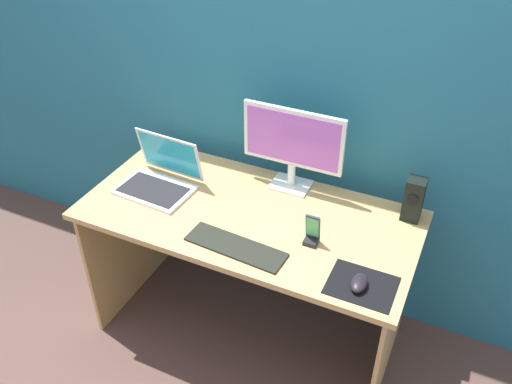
{
  "coord_description": "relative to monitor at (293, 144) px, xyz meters",
  "views": [
    {
      "loc": [
        0.81,
        -1.66,
        2.2
      ],
      "look_at": [
        0.05,
        -0.02,
        0.9
      ],
      "focal_mm": 37.84,
      "sensor_mm": 36.0,
      "label": 1
    }
  ],
  "objects": [
    {
      "name": "speaker_right",
      "position": [
        0.55,
        -0.01,
        -0.13
      ],
      "size": [
        0.08,
        0.08,
        0.2
      ],
      "color": "black",
      "rests_on": "desk"
    },
    {
      "name": "phone_in_dock",
      "position": [
        0.22,
        -0.33,
        -0.18
      ],
      "size": [
        0.06,
        0.05,
        0.14
      ],
      "color": "black",
      "rests_on": "desk"
    },
    {
      "name": "ground_plane",
      "position": [
        -0.09,
        -0.27,
        -0.98
      ],
      "size": [
        8.0,
        8.0,
        0.0
      ],
      "primitive_type": "plane",
      "color": "#4E3731"
    },
    {
      "name": "mouse",
      "position": [
        0.47,
        -0.5,
        -0.2
      ],
      "size": [
        0.06,
        0.1,
        0.04
      ],
      "primitive_type": "ellipsoid",
      "rotation": [
        0.0,
        0.0,
        0.03
      ],
      "color": "black",
      "rests_on": "mousepad"
    },
    {
      "name": "monitor",
      "position": [
        0.0,
        0.0,
        0.0
      ],
      "size": [
        0.47,
        0.14,
        0.39
      ],
      "color": "silver",
      "rests_on": "desk"
    },
    {
      "name": "mousepad",
      "position": [
        0.48,
        -0.48,
        -0.22
      ],
      "size": [
        0.25,
        0.2,
        0.0
      ],
      "primitive_type": "cube",
      "color": "black",
      "rests_on": "desk"
    },
    {
      "name": "wall_back",
      "position": [
        -0.09,
        0.17,
        0.27
      ],
      "size": [
        6.0,
        0.04,
        2.5
      ],
      "primitive_type": "cube",
      "color": "#216279",
      "rests_on": "ground_plane"
    },
    {
      "name": "keyboard_external",
      "position": [
        -0.04,
        -0.49,
        -0.22
      ],
      "size": [
        0.43,
        0.15,
        0.01
      ],
      "primitive_type": "cube",
      "rotation": [
        0.0,
        0.0,
        -0.07
      ],
      "color": "black",
      "rests_on": "desk"
    },
    {
      "name": "desk",
      "position": [
        -0.09,
        -0.27,
        -0.38
      ],
      "size": [
        1.46,
        0.7,
        0.76
      ],
      "color": "tan",
      "rests_on": "ground_plane"
    },
    {
      "name": "laptop",
      "position": [
        -0.55,
        -0.26,
        -0.18
      ],
      "size": [
        0.35,
        0.29,
        0.23
      ],
      "color": "silver",
      "rests_on": "desk"
    }
  ]
}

